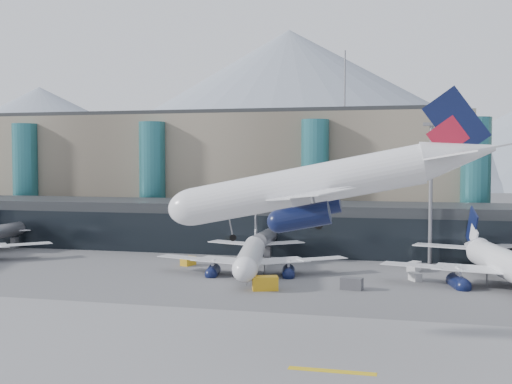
# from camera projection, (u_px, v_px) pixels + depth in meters

# --- Properties ---
(ground) EXTENTS (900.00, 900.00, 0.00)m
(ground) POSITION_uv_depth(u_px,v_px,m) (181.00, 318.00, 77.05)
(ground) COLOR #515154
(ground) RESTS_ON ground
(runway_strip) EXTENTS (400.00, 40.00, 0.04)m
(runway_strip) POSITION_uv_depth(u_px,v_px,m) (127.00, 355.00, 62.50)
(runway_strip) COLOR slate
(runway_strip) RESTS_ON ground
(runway_markings) EXTENTS (128.00, 1.00, 0.02)m
(runway_markings) POSITION_uv_depth(u_px,v_px,m) (127.00, 355.00, 62.50)
(runway_markings) COLOR gold
(runway_markings) RESTS_ON ground
(concourse) EXTENTS (170.00, 27.00, 10.00)m
(concourse) POSITION_uv_depth(u_px,v_px,m) (279.00, 227.00, 132.77)
(concourse) COLOR black
(concourse) RESTS_ON ground
(terminal_main) EXTENTS (130.00, 30.00, 31.00)m
(terminal_main) POSITION_uv_depth(u_px,v_px,m) (211.00, 172.00, 169.46)
(terminal_main) COLOR gray
(terminal_main) RESTS_ON ground
(teal_towers) EXTENTS (116.40, 19.40, 46.00)m
(teal_towers) POSITION_uv_depth(u_px,v_px,m) (231.00, 180.00, 151.64)
(teal_towers) COLOR #286A71
(teal_towers) RESTS_ON ground
(mountain_ridge) EXTENTS (910.00, 400.00, 110.00)m
(mountain_ridge) POSITION_uv_depth(u_px,v_px,m) (398.00, 119.00, 439.31)
(mountain_ridge) COLOR gray
(mountain_ridge) RESTS_ON ground
(lightmast_mid) EXTENTS (3.00, 1.20, 25.60)m
(lightmast_mid) POSITION_uv_depth(u_px,v_px,m) (431.00, 185.00, 115.68)
(lightmast_mid) COLOR slate
(lightmast_mid) RESTS_ON ground
(hero_jet) EXTENTS (34.00, 34.95, 11.26)m
(hero_jet) POSITION_uv_depth(u_px,v_px,m) (336.00, 172.00, 64.37)
(hero_jet) COLOR silver
(hero_jet) RESTS_ON ground
(jet_parked_mid) EXTENTS (33.07, 33.51, 10.82)m
(jet_parked_mid) POSITION_uv_depth(u_px,v_px,m) (252.00, 248.00, 108.06)
(jet_parked_mid) COLOR silver
(jet_parked_mid) RESTS_ON ground
(jet_parked_right) EXTENTS (37.12, 38.00, 12.23)m
(jet_parked_right) POSITION_uv_depth(u_px,v_px,m) (498.00, 253.00, 98.84)
(jet_parked_right) COLOR silver
(jet_parked_right) RESTS_ON ground
(veh_b) EXTENTS (2.43, 3.05, 1.53)m
(veh_b) POSITION_uv_depth(u_px,v_px,m) (188.00, 261.00, 114.75)
(veh_b) COLOR gold
(veh_b) RESTS_ON ground
(veh_c) EXTENTS (3.36, 2.09, 1.75)m
(veh_c) POSITION_uv_depth(u_px,v_px,m) (352.00, 284.00, 93.65)
(veh_c) COLOR #454549
(veh_c) RESTS_ON ground
(veh_d) EXTENTS (2.47, 3.17, 1.61)m
(veh_d) POSITION_uv_depth(u_px,v_px,m) (414.00, 267.00, 108.81)
(veh_d) COLOR #BDBDBD
(veh_d) RESTS_ON ground
(veh_g) EXTENTS (2.21, 2.53, 1.27)m
(veh_g) POSITION_uv_depth(u_px,v_px,m) (415.00, 277.00, 100.38)
(veh_g) COLOR #BDBDBD
(veh_g) RESTS_ON ground
(veh_h) EXTENTS (4.12, 3.01, 2.04)m
(veh_h) POSITION_uv_depth(u_px,v_px,m) (265.00, 283.00, 93.17)
(veh_h) COLOR gold
(veh_h) RESTS_ON ground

